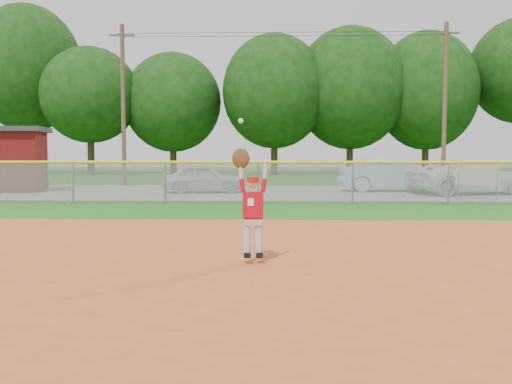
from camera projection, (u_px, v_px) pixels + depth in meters
ground at (243, 255)px, 10.30m from camera, size 120.00×120.00×0.00m
clay_infield at (230, 295)px, 7.30m from camera, size 24.00×16.00×0.04m
parking_strip at (262, 192)px, 26.25m from camera, size 44.00×10.00×0.03m
car_white_a at (204, 178)px, 25.78m from camera, size 3.85×1.75×1.28m
car_blue at (388, 175)px, 26.67m from camera, size 4.64×1.83×1.50m
car_white_b at (470, 177)px, 24.81m from camera, size 5.78×3.85×1.47m
utility_shed at (2, 159)px, 26.48m from camera, size 4.54×3.83×3.01m
sponsor_sign at (478, 174)px, 21.88m from camera, size 1.75×0.27×1.57m
outfield_fence at (259, 180)px, 20.21m from camera, size 40.06×0.10×1.55m
power_lines at (282, 102)px, 31.87m from camera, size 19.40×0.24×9.00m
tree_line at (280, 84)px, 47.53m from camera, size 62.37×13.00×14.43m
ballplayer at (251, 203)px, 9.29m from camera, size 0.59×0.27×2.26m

